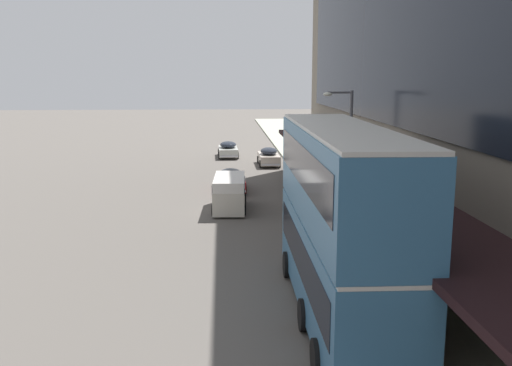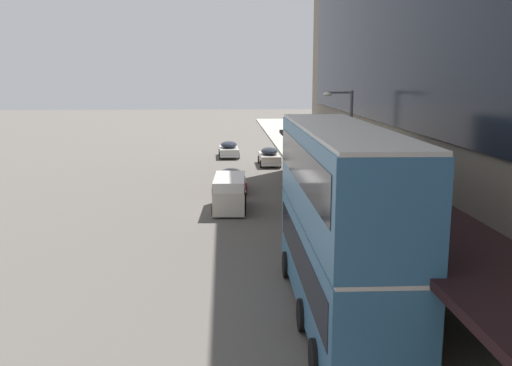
% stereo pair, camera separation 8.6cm
% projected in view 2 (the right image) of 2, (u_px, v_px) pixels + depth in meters
% --- Properties ---
extents(transit_bus_kerbside_front, '(2.76, 11.42, 6.16)m').
position_uv_depth(transit_bus_kerbside_front, '(339.00, 218.00, 17.75)').
color(transit_bus_kerbside_front, teal).
rests_on(transit_bus_kerbside_front, ground).
extents(sedan_oncoming_rear, '(2.04, 4.64, 1.51)m').
position_uv_depth(sedan_oncoming_rear, '(231.00, 180.00, 38.42)').
color(sedan_oncoming_rear, '#AC1F22').
rests_on(sedan_oncoming_rear, ground).
extents(sedan_oncoming_front, '(1.95, 4.35, 1.53)m').
position_uv_depth(sedan_oncoming_front, '(229.00, 149.00, 53.92)').
color(sedan_oncoming_front, beige).
rests_on(sedan_oncoming_front, ground).
extents(sedan_lead_mid, '(1.82, 4.31, 1.57)m').
position_uv_depth(sedan_lead_mid, '(269.00, 156.00, 49.03)').
color(sedan_lead_mid, beige).
rests_on(sedan_lead_mid, ground).
extents(vw_van, '(2.04, 4.62, 1.96)m').
position_uv_depth(vw_van, '(230.00, 191.00, 32.87)').
color(vw_van, beige).
rests_on(vw_van, ground).
extents(street_lamp, '(1.50, 0.28, 6.79)m').
position_uv_depth(street_lamp, '(347.00, 147.00, 28.63)').
color(street_lamp, '#4C4C51').
rests_on(street_lamp, sidewalk_kerb).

